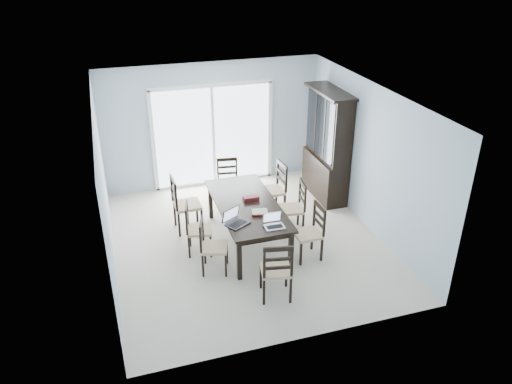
% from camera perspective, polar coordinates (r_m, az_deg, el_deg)
% --- Properties ---
extents(floor, '(5.00, 5.00, 0.00)m').
position_cam_1_polar(floor, '(8.77, -1.00, -5.64)').
color(floor, beige).
rests_on(floor, ground).
extents(ceiling, '(5.00, 5.00, 0.00)m').
position_cam_1_polar(ceiling, '(7.68, -1.15, 10.92)').
color(ceiling, white).
rests_on(ceiling, back_wall).
extents(back_wall, '(4.50, 0.02, 2.60)m').
position_cam_1_polar(back_wall, '(10.39, -4.99, 7.62)').
color(back_wall, '#A4B7C4').
rests_on(back_wall, floor).
extents(wall_left, '(0.02, 5.00, 2.60)m').
position_cam_1_polar(wall_left, '(7.88, -16.97, -0.05)').
color(wall_left, '#A4B7C4').
rests_on(wall_left, floor).
extents(wall_right, '(0.02, 5.00, 2.60)m').
position_cam_1_polar(wall_right, '(8.98, 12.88, 3.84)').
color(wall_right, '#A4B7C4').
rests_on(wall_right, floor).
extents(balcony, '(4.50, 2.00, 0.10)m').
position_cam_1_polar(balcony, '(11.80, -5.82, 2.95)').
color(balcony, gray).
rests_on(balcony, ground).
extents(railing, '(4.50, 0.06, 1.10)m').
position_cam_1_polar(railing, '(12.49, -6.92, 7.24)').
color(railing, '#99999E').
rests_on(railing, balcony).
extents(dining_table, '(1.00, 2.20, 0.75)m').
position_cam_1_polar(dining_table, '(8.42, -1.03, -1.78)').
color(dining_table, black).
rests_on(dining_table, floor).
extents(china_hutch, '(0.50, 1.38, 2.20)m').
position_cam_1_polar(china_hutch, '(9.98, 8.14, 5.22)').
color(china_hutch, black).
rests_on(china_hutch, floor).
extents(sliding_door, '(2.52, 0.05, 2.18)m').
position_cam_1_polar(sliding_door, '(10.44, -4.92, 6.48)').
color(sliding_door, silver).
rests_on(sliding_door, floor).
extents(chair_left_near, '(0.50, 0.49, 1.05)m').
position_cam_1_polar(chair_left_near, '(7.79, -5.44, -5.54)').
color(chair_left_near, black).
rests_on(chair_left_near, floor).
extents(chair_left_mid, '(0.48, 0.47, 1.04)m').
position_cam_1_polar(chair_left_mid, '(8.26, -7.15, -3.60)').
color(chair_left_mid, black).
rests_on(chair_left_mid, floor).
extents(chair_left_far, '(0.48, 0.47, 1.21)m').
position_cam_1_polar(chair_left_far, '(8.88, -8.57, -0.75)').
color(chair_left_far, black).
rests_on(chair_left_far, floor).
extents(chair_right_near, '(0.43, 0.42, 1.09)m').
position_cam_1_polar(chair_right_near, '(8.13, 6.51, -3.90)').
color(chair_right_near, black).
rests_on(chair_right_near, floor).
extents(chair_right_mid, '(0.48, 0.47, 1.11)m').
position_cam_1_polar(chair_right_mid, '(8.81, 4.62, -1.13)').
color(chair_right_mid, black).
rests_on(chair_right_mid, floor).
extents(chair_right_far, '(0.49, 0.48, 1.20)m').
position_cam_1_polar(chair_right_far, '(9.36, 2.28, 1.02)').
color(chair_right_far, black).
rests_on(chair_right_far, floor).
extents(chair_end_near, '(0.50, 0.51, 1.14)m').
position_cam_1_polar(chair_end_near, '(7.13, 2.40, -8.38)').
color(chair_end_near, black).
rests_on(chair_end_near, floor).
extents(chair_end_far, '(0.46, 0.47, 1.08)m').
position_cam_1_polar(chair_end_far, '(9.76, -3.24, 1.72)').
color(chair_end_far, black).
rests_on(chair_end_far, floor).
extents(laptop_dark, '(0.43, 0.40, 0.24)m').
position_cam_1_polar(laptop_dark, '(7.76, -2.12, -3.33)').
color(laptop_dark, black).
rests_on(laptop_dark, dining_table).
extents(laptop_silver, '(0.31, 0.22, 0.21)m').
position_cam_1_polar(laptop_silver, '(7.69, 2.12, -3.71)').
color(laptop_silver, silver).
rests_on(laptop_silver, dining_table).
extents(book_stack, '(0.29, 0.24, 0.04)m').
position_cam_1_polar(book_stack, '(8.07, 0.39, -2.34)').
color(book_stack, maroon).
rests_on(book_stack, dining_table).
extents(cell_phone, '(0.10, 0.04, 0.01)m').
position_cam_1_polar(cell_phone, '(7.71, 1.07, -4.02)').
color(cell_phone, black).
rests_on(cell_phone, dining_table).
extents(game_box, '(0.27, 0.14, 0.07)m').
position_cam_1_polar(game_box, '(8.49, -0.58, -0.69)').
color(game_box, '#4E0F12').
rests_on(game_box, dining_table).
extents(hot_tub, '(1.82, 1.64, 0.90)m').
position_cam_1_polar(hot_tub, '(11.50, -10.82, 4.65)').
color(hot_tub, maroon).
rests_on(hot_tub, balcony).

